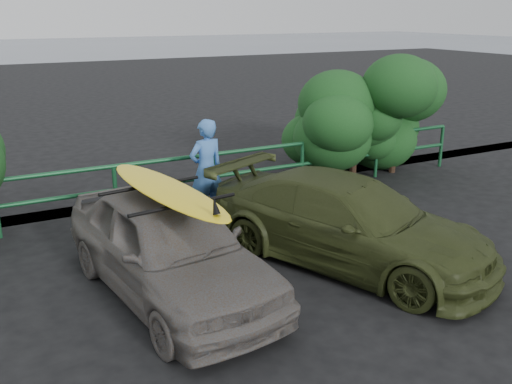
% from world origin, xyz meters
% --- Properties ---
extents(ground, '(80.00, 80.00, 0.00)m').
position_xyz_m(ground, '(0.00, 0.00, 0.00)').
color(ground, black).
extents(guardrail, '(14.00, 0.08, 1.04)m').
position_xyz_m(guardrail, '(0.00, 5.00, 0.52)').
color(guardrail, '#164D29').
rests_on(guardrail, ground).
extents(shrub_right, '(3.20, 2.40, 2.59)m').
position_xyz_m(shrub_right, '(5.00, 5.50, 1.30)').
color(shrub_right, '#1B491C').
rests_on(shrub_right, ground).
extents(sedan, '(2.13, 4.25, 1.39)m').
position_xyz_m(sedan, '(-1.11, 1.76, 0.69)').
color(sedan, '#605A55').
rests_on(sedan, ground).
extents(olive_vehicle, '(3.46, 4.85, 1.30)m').
position_xyz_m(olive_vehicle, '(1.61, 1.49, 0.65)').
color(olive_vehicle, '#343D1B').
rests_on(olive_vehicle, ground).
extents(man, '(0.73, 0.54, 1.85)m').
position_xyz_m(man, '(0.51, 4.30, 0.92)').
color(man, '#447DCE').
rests_on(man, ground).
extents(roof_rack, '(1.56, 1.18, 0.05)m').
position_xyz_m(roof_rack, '(-1.11, 1.76, 1.41)').
color(roof_rack, black).
rests_on(roof_rack, sedan).
extents(surfboard, '(0.99, 3.06, 0.09)m').
position_xyz_m(surfboard, '(-1.11, 1.76, 1.48)').
color(surfboard, yellow).
rests_on(surfboard, roof_rack).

